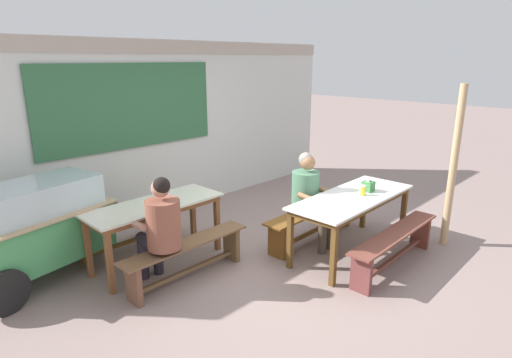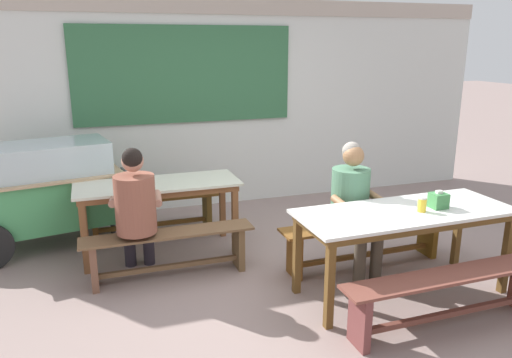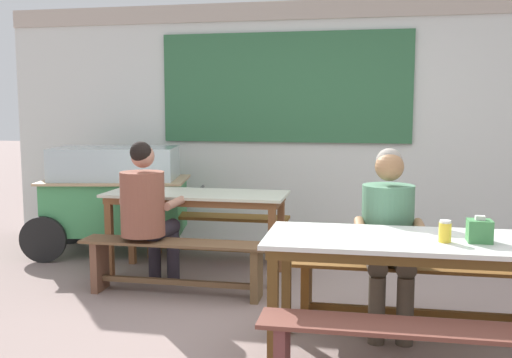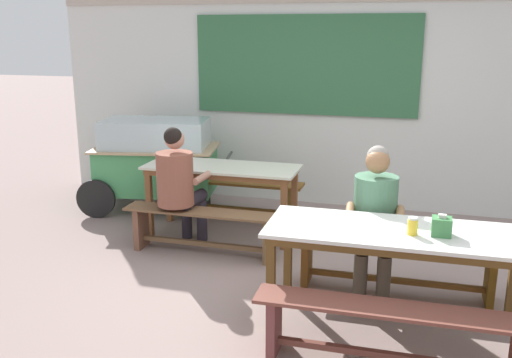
{
  "view_description": "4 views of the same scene",
  "coord_description": "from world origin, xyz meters",
  "px_view_note": "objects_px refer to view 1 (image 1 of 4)",
  "views": [
    {
      "loc": [
        -3.58,
        -3.04,
        2.4
      ],
      "look_at": [
        0.01,
        0.46,
        0.95
      ],
      "focal_mm": 29.39,
      "sensor_mm": 36.0,
      "label": 1
    },
    {
      "loc": [
        -1.67,
        -3.8,
        2.12
      ],
      "look_at": [
        -0.16,
        0.71,
        0.81
      ],
      "focal_mm": 34.67,
      "sensor_mm": 36.0,
      "label": 2
    },
    {
      "loc": [
        0.47,
        -3.97,
        1.53
      ],
      "look_at": [
        -0.42,
        0.45,
        0.97
      ],
      "focal_mm": 41.13,
      "sensor_mm": 36.0,
      "label": 3
    },
    {
      "loc": [
        0.86,
        -4.4,
        2.13
      ],
      "look_at": [
        -0.47,
        0.19,
        0.88
      ],
      "focal_mm": 39.49,
      "sensor_mm": 36.0,
      "label": 4
    }
  ],
  "objects_px": {
    "bench_far_back": "(132,226)",
    "bench_near_back": "(313,219)",
    "wooden_support_post": "(453,168)",
    "tissue_box": "(368,186)",
    "bench_far_front": "(187,256)",
    "person_right_near_table": "(309,194)",
    "condiment_jar": "(363,190)",
    "person_left_back_turned": "(161,226)",
    "bench_near_front": "(395,244)",
    "food_cart": "(39,224)",
    "dining_table_far": "(155,210)",
    "dining_table_near": "(353,201)"
  },
  "relations": [
    {
      "from": "bench_far_back",
      "to": "bench_near_back",
      "type": "bearing_deg",
      "value": -39.19
    },
    {
      "from": "wooden_support_post",
      "to": "tissue_box",
      "type": "bearing_deg",
      "value": 136.94
    },
    {
      "from": "bench_far_front",
      "to": "person_right_near_table",
      "type": "xyz_separation_m",
      "value": [
        1.67,
        -0.4,
        0.42
      ]
    },
    {
      "from": "tissue_box",
      "to": "condiment_jar",
      "type": "distance_m",
      "value": 0.2
    },
    {
      "from": "wooden_support_post",
      "to": "person_left_back_turned",
      "type": "bearing_deg",
      "value": 151.26
    },
    {
      "from": "bench_far_front",
      "to": "tissue_box",
      "type": "height_order",
      "value": "tissue_box"
    },
    {
      "from": "bench_far_front",
      "to": "bench_near_front",
      "type": "relative_size",
      "value": 0.89
    },
    {
      "from": "person_right_near_table",
      "to": "wooden_support_post",
      "type": "height_order",
      "value": "wooden_support_post"
    },
    {
      "from": "bench_far_front",
      "to": "person_left_back_turned",
      "type": "relative_size",
      "value": 1.26
    },
    {
      "from": "food_cart",
      "to": "condiment_jar",
      "type": "relative_size",
      "value": 14.81
    },
    {
      "from": "bench_far_front",
      "to": "tissue_box",
      "type": "relative_size",
      "value": 10.35
    },
    {
      "from": "bench_far_front",
      "to": "wooden_support_post",
      "type": "distance_m",
      "value": 3.49
    },
    {
      "from": "bench_far_back",
      "to": "bench_near_front",
      "type": "bearing_deg",
      "value": -55.06
    },
    {
      "from": "bench_far_back",
      "to": "food_cart",
      "type": "bearing_deg",
      "value": 178.17
    },
    {
      "from": "dining_table_far",
      "to": "bench_near_front",
      "type": "height_order",
      "value": "dining_table_far"
    },
    {
      "from": "person_left_back_turned",
      "to": "wooden_support_post",
      "type": "xyz_separation_m",
      "value": [
        3.22,
        -1.77,
        0.35
      ]
    },
    {
      "from": "food_cart",
      "to": "bench_far_back",
      "type": "bearing_deg",
      "value": -1.83
    },
    {
      "from": "dining_table_far",
      "to": "condiment_jar",
      "type": "bearing_deg",
      "value": -38.91
    },
    {
      "from": "bench_far_back",
      "to": "person_right_near_table",
      "type": "distance_m",
      "value": 2.34
    },
    {
      "from": "bench_far_back",
      "to": "person_right_near_table",
      "type": "xyz_separation_m",
      "value": [
        1.68,
        -1.58,
        0.4
      ]
    },
    {
      "from": "person_right_near_table",
      "to": "tissue_box",
      "type": "relative_size",
      "value": 8.18
    },
    {
      "from": "dining_table_far",
      "to": "tissue_box",
      "type": "bearing_deg",
      "value": -35.64
    },
    {
      "from": "bench_near_front",
      "to": "person_left_back_turned",
      "type": "height_order",
      "value": "person_left_back_turned"
    },
    {
      "from": "wooden_support_post",
      "to": "bench_near_front",
      "type": "bearing_deg",
      "value": 170.32
    },
    {
      "from": "bench_near_front",
      "to": "bench_near_back",
      "type": "bearing_deg",
      "value": 91.06
    },
    {
      "from": "bench_near_back",
      "to": "dining_table_far",
      "type": "bearing_deg",
      "value": 153.44
    },
    {
      "from": "food_cart",
      "to": "person_right_near_table",
      "type": "distance_m",
      "value": 3.19
    },
    {
      "from": "dining_table_near",
      "to": "bench_near_front",
      "type": "height_order",
      "value": "dining_table_near"
    },
    {
      "from": "dining_table_far",
      "to": "condiment_jar",
      "type": "height_order",
      "value": "condiment_jar"
    },
    {
      "from": "bench_far_back",
      "to": "bench_near_front",
      "type": "relative_size",
      "value": 0.86
    },
    {
      "from": "dining_table_near",
      "to": "condiment_jar",
      "type": "xyz_separation_m",
      "value": [
        0.1,
        -0.07,
        0.14
      ]
    },
    {
      "from": "dining_table_near",
      "to": "food_cart",
      "type": "relative_size",
      "value": 1.0
    },
    {
      "from": "person_right_near_table",
      "to": "dining_table_near",
      "type": "bearing_deg",
      "value": -69.5
    },
    {
      "from": "person_left_back_turned",
      "to": "wooden_support_post",
      "type": "relative_size",
      "value": 0.6
    },
    {
      "from": "bench_far_front",
      "to": "person_right_near_table",
      "type": "height_order",
      "value": "person_right_near_table"
    },
    {
      "from": "food_cart",
      "to": "wooden_support_post",
      "type": "xyz_separation_m",
      "value": [
        4.03,
        -2.91,
        0.41
      ]
    },
    {
      "from": "bench_far_back",
      "to": "wooden_support_post",
      "type": "xyz_separation_m",
      "value": [
        2.96,
        -2.88,
        0.75
      ]
    },
    {
      "from": "dining_table_near",
      "to": "bench_far_back",
      "type": "xyz_separation_m",
      "value": [
        -1.87,
        2.11,
        -0.38
      ]
    },
    {
      "from": "person_left_back_turned",
      "to": "person_right_near_table",
      "type": "bearing_deg",
      "value": -13.6
    },
    {
      "from": "food_cart",
      "to": "condiment_jar",
      "type": "bearing_deg",
      "value": -35.98
    },
    {
      "from": "tissue_box",
      "to": "wooden_support_post",
      "type": "distance_m",
      "value": 1.1
    },
    {
      "from": "bench_near_back",
      "to": "person_left_back_turned",
      "type": "distance_m",
      "value": 2.2
    },
    {
      "from": "food_cart",
      "to": "tissue_box",
      "type": "height_order",
      "value": "food_cart"
    },
    {
      "from": "bench_near_back",
      "to": "wooden_support_post",
      "type": "relative_size",
      "value": 0.82
    },
    {
      "from": "food_cart",
      "to": "condiment_jar",
      "type": "height_order",
      "value": "food_cart"
    },
    {
      "from": "person_left_back_turned",
      "to": "tissue_box",
      "type": "distance_m",
      "value": 2.64
    },
    {
      "from": "dining_table_far",
      "to": "person_right_near_table",
      "type": "relative_size",
      "value": 1.31
    },
    {
      "from": "dining_table_near",
      "to": "bench_far_front",
      "type": "distance_m",
      "value": 2.12
    },
    {
      "from": "bench_near_back",
      "to": "condiment_jar",
      "type": "bearing_deg",
      "value": -80.23
    },
    {
      "from": "person_left_back_turned",
      "to": "bench_far_back",
      "type": "bearing_deg",
      "value": 76.75
    }
  ]
}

